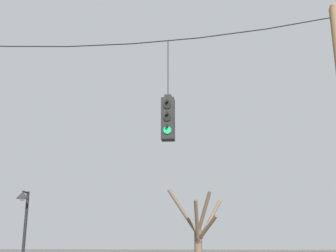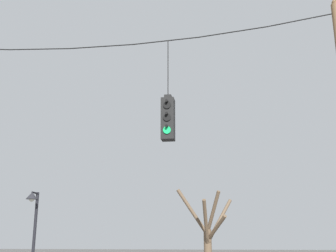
% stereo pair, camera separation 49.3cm
% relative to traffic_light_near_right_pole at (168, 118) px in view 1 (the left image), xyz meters
% --- Properties ---
extents(span_wire, '(12.90, 0.03, 0.56)m').
position_rel_traffic_light_near_right_pole_xyz_m(span_wire, '(-1.92, -0.00, 2.38)').
color(span_wire, black).
extents(traffic_light_near_right_pole, '(0.34, 0.58, 2.82)m').
position_rel_traffic_light_near_right_pole_xyz_m(traffic_light_near_right_pole, '(0.00, 0.00, 0.00)').
color(traffic_light_near_right_pole, black).
extents(street_lamp, '(0.46, 0.80, 4.22)m').
position_rel_traffic_light_near_right_pole_xyz_m(street_lamp, '(-6.30, 5.77, -2.27)').
color(street_lamp, black).
rests_on(street_lamp, ground_plane).
extents(bare_tree, '(2.58, 2.78, 4.61)m').
position_rel_traffic_light_near_right_pole_xyz_m(bare_tree, '(0.54, 9.17, -3.18)').
color(bare_tree, brown).
rests_on(bare_tree, ground_plane).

